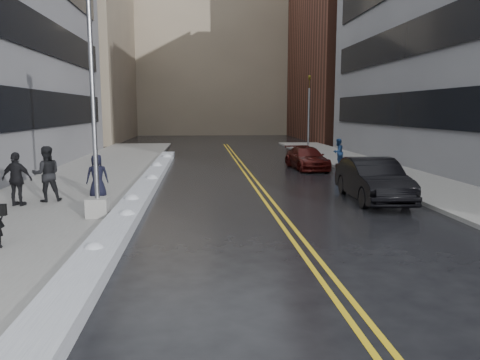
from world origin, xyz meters
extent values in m
plane|color=black|center=(0.00, 0.00, 0.00)|extent=(160.00, 160.00, 0.00)
cube|color=gray|center=(-5.75, 10.00, 0.07)|extent=(5.50, 50.00, 0.15)
cube|color=gray|center=(10.00, 10.00, 0.07)|extent=(4.00, 50.00, 0.15)
cube|color=gold|center=(2.35, 10.00, 0.00)|extent=(0.12, 50.00, 0.01)
cube|color=gold|center=(2.65, 10.00, 0.00)|extent=(0.12, 50.00, 0.01)
cube|color=silver|center=(-2.45, 8.00, 0.17)|extent=(0.90, 30.00, 0.34)
cube|color=gray|center=(-15.50, 44.00, 9.00)|extent=(14.00, 22.00, 18.00)
cube|color=#562D21|center=(19.00, 42.00, 14.00)|extent=(14.00, 20.00, 28.00)
cube|color=gray|center=(2.00, 60.00, 11.00)|extent=(36.00, 16.00, 22.00)
cube|color=gray|center=(-3.30, 2.00, 0.45)|extent=(0.65, 0.65, 0.60)
cylinder|color=gray|center=(-3.30, 2.00, 4.25)|extent=(0.14, 0.14, 7.00)
cylinder|color=maroon|center=(9.00, 10.00, 0.45)|extent=(0.24, 0.24, 0.60)
sphere|color=maroon|center=(9.00, 10.00, 0.75)|extent=(0.26, 0.26, 0.26)
cylinder|color=maroon|center=(9.00, 10.00, 0.50)|extent=(0.25, 0.10, 0.10)
cylinder|color=gray|center=(8.50, 24.00, 2.65)|extent=(0.14, 0.14, 5.00)
imported|color=#594C0C|center=(8.50, 24.00, 5.65)|extent=(0.16, 0.20, 1.00)
imported|color=black|center=(-5.66, 4.72, 1.16)|extent=(1.18, 1.05, 2.02)
imported|color=black|center=(-3.99, 5.29, 0.98)|extent=(0.92, 0.72, 1.67)
imported|color=black|center=(-6.43, 4.00, 1.09)|extent=(1.17, 0.69, 1.88)
imported|color=navy|center=(8.20, 14.84, 0.96)|extent=(0.99, 0.96, 1.61)
imported|color=black|center=(6.49, 4.54, 0.82)|extent=(1.93, 5.04, 1.64)
imported|color=#400C0A|center=(6.19, 14.40, 0.65)|extent=(2.17, 4.58, 1.29)
camera|label=1|loc=(-0.10, -12.63, 3.46)|focal=35.00mm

